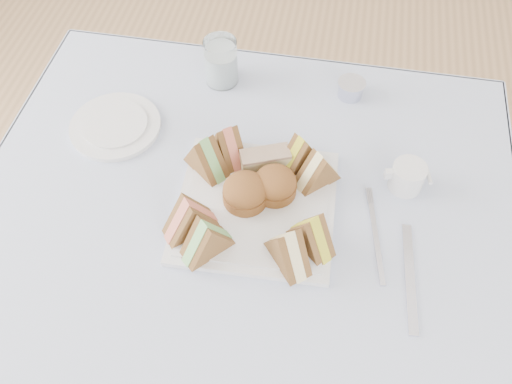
% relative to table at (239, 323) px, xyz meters
% --- Properties ---
extents(floor, '(4.00, 4.00, 0.00)m').
position_rel_table_xyz_m(floor, '(0.00, 0.00, -0.37)').
color(floor, '#9E7751').
rests_on(floor, ground).
extents(table, '(0.90, 0.90, 0.74)m').
position_rel_table_xyz_m(table, '(0.00, 0.00, 0.00)').
color(table, brown).
rests_on(table, floor).
extents(tablecloth, '(1.02, 1.02, 0.01)m').
position_rel_table_xyz_m(tablecloth, '(0.00, 0.00, 0.37)').
color(tablecloth, '#B1BCE1').
rests_on(tablecloth, table).
extents(serving_plate, '(0.30, 0.30, 0.01)m').
position_rel_table_xyz_m(serving_plate, '(0.03, 0.08, 0.38)').
color(serving_plate, silver).
rests_on(serving_plate, tablecloth).
extents(sandwich_fl_a, '(0.10, 0.10, 0.09)m').
position_rel_table_xyz_m(sandwich_fl_a, '(-0.08, 0.00, 0.43)').
color(sandwich_fl_a, brown).
rests_on(sandwich_fl_a, serving_plate).
extents(sandwich_fl_b, '(0.10, 0.10, 0.08)m').
position_rel_table_xyz_m(sandwich_fl_b, '(-0.04, -0.03, 0.43)').
color(sandwich_fl_b, brown).
rests_on(sandwich_fl_b, serving_plate).
extents(sandwich_fr_a, '(0.09, 0.09, 0.08)m').
position_rel_table_xyz_m(sandwich_fr_a, '(0.14, 0.01, 0.43)').
color(sandwich_fr_a, brown).
rests_on(sandwich_fr_a, serving_plate).
extents(sandwich_fr_b, '(0.09, 0.10, 0.08)m').
position_rel_table_xyz_m(sandwich_fr_b, '(0.10, -0.03, 0.43)').
color(sandwich_fr_b, brown).
rests_on(sandwich_fr_b, serving_plate).
extents(sandwich_bl_a, '(0.10, 0.09, 0.08)m').
position_rel_table_xyz_m(sandwich_bl_a, '(-0.08, 0.14, 0.43)').
color(sandwich_bl_a, brown).
rests_on(sandwich_bl_a, serving_plate).
extents(sandwich_bl_b, '(0.09, 0.10, 0.08)m').
position_rel_table_xyz_m(sandwich_bl_b, '(-0.05, 0.18, 0.43)').
color(sandwich_bl_b, brown).
rests_on(sandwich_bl_b, serving_plate).
extents(sandwich_br_a, '(0.09, 0.09, 0.08)m').
position_rel_table_xyz_m(sandwich_br_a, '(0.13, 0.15, 0.43)').
color(sandwich_br_a, brown).
rests_on(sandwich_br_a, serving_plate).
extents(sandwich_br_b, '(0.09, 0.09, 0.08)m').
position_rel_table_xyz_m(sandwich_br_b, '(0.09, 0.19, 0.43)').
color(sandwich_br_b, brown).
rests_on(sandwich_br_b, serving_plate).
extents(scone_left, '(0.09, 0.09, 0.06)m').
position_rel_table_xyz_m(scone_left, '(0.01, 0.08, 0.42)').
color(scone_left, brown).
rests_on(scone_left, serving_plate).
extents(scone_right, '(0.11, 0.11, 0.05)m').
position_rel_table_xyz_m(scone_right, '(0.06, 0.11, 0.41)').
color(scone_right, brown).
rests_on(scone_right, serving_plate).
extents(pastry_slice, '(0.10, 0.07, 0.04)m').
position_rel_table_xyz_m(pastry_slice, '(0.03, 0.17, 0.41)').
color(pastry_slice, beige).
rests_on(pastry_slice, serving_plate).
extents(side_plate, '(0.22, 0.22, 0.01)m').
position_rel_table_xyz_m(side_plate, '(-0.29, 0.22, 0.38)').
color(side_plate, silver).
rests_on(side_plate, tablecloth).
extents(water_glass, '(0.07, 0.07, 0.11)m').
position_rel_table_xyz_m(water_glass, '(-0.11, 0.40, 0.43)').
color(water_glass, white).
rests_on(water_glass, tablecloth).
extents(tea_strainer, '(0.08, 0.08, 0.03)m').
position_rel_table_xyz_m(tea_strainer, '(0.18, 0.41, 0.39)').
color(tea_strainer, silver).
rests_on(tea_strainer, tablecloth).
extents(knife, '(0.03, 0.21, 0.00)m').
position_rel_table_xyz_m(knife, '(0.31, -0.02, 0.38)').
color(knife, silver).
rests_on(knife, tablecloth).
extents(fork, '(0.04, 0.17, 0.00)m').
position_rel_table_xyz_m(fork, '(0.25, 0.04, 0.38)').
color(fork, silver).
rests_on(fork, tablecloth).
extents(creamer_jug, '(0.08, 0.08, 0.06)m').
position_rel_table_xyz_m(creamer_jug, '(0.30, 0.18, 0.40)').
color(creamer_jug, silver).
rests_on(creamer_jug, tablecloth).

